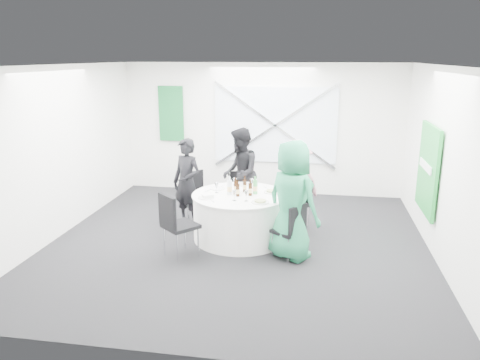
% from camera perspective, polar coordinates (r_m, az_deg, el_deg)
% --- Properties ---
extents(floor, '(6.00, 6.00, 0.00)m').
position_cam_1_polar(floor, '(7.64, -0.25, -7.65)').
color(floor, black).
rests_on(floor, ground).
extents(ceiling, '(6.00, 6.00, 0.00)m').
position_cam_1_polar(ceiling, '(7.06, -0.28, 13.84)').
color(ceiling, white).
rests_on(ceiling, wall_back).
extents(wall_back, '(6.00, 0.00, 6.00)m').
position_cam_1_polar(wall_back, '(10.14, 2.64, 6.21)').
color(wall_back, white).
rests_on(wall_back, floor).
extents(wall_front, '(6.00, 0.00, 6.00)m').
position_cam_1_polar(wall_front, '(4.41, -6.94, -5.55)').
color(wall_front, white).
rests_on(wall_front, floor).
extents(wall_left, '(0.00, 6.00, 6.00)m').
position_cam_1_polar(wall_left, '(8.27, -21.25, 3.22)').
color(wall_left, white).
rests_on(wall_left, floor).
extents(wall_right, '(0.00, 6.00, 6.00)m').
position_cam_1_polar(wall_right, '(7.35, 23.48, 1.62)').
color(wall_right, white).
rests_on(wall_right, floor).
extents(window_panel, '(2.60, 0.03, 1.60)m').
position_cam_1_polar(window_panel, '(10.06, 4.32, 6.69)').
color(window_panel, silver).
rests_on(window_panel, wall_back).
extents(window_brace_a, '(2.63, 0.05, 1.84)m').
position_cam_1_polar(window_brace_a, '(10.02, 4.30, 6.66)').
color(window_brace_a, silver).
rests_on(window_brace_a, window_panel).
extents(window_brace_b, '(2.63, 0.05, 1.84)m').
position_cam_1_polar(window_brace_b, '(10.02, 4.30, 6.66)').
color(window_brace_b, silver).
rests_on(window_brace_b, window_panel).
extents(green_banner, '(0.55, 0.04, 1.20)m').
position_cam_1_polar(green_banner, '(10.48, -8.40, 8.01)').
color(green_banner, '#13612C').
rests_on(green_banner, wall_back).
extents(green_sign, '(0.05, 1.20, 1.40)m').
position_cam_1_polar(green_sign, '(7.94, 21.93, 1.22)').
color(green_sign, green).
rests_on(green_sign, wall_right).
extents(banquet_table, '(1.56, 1.56, 0.76)m').
position_cam_1_polar(banquet_table, '(7.69, 0.00, -4.46)').
color(banquet_table, white).
rests_on(banquet_table, floor).
extents(chair_back, '(0.44, 0.44, 0.83)m').
position_cam_1_polar(chair_back, '(8.79, -0.08, -1.28)').
color(chair_back, black).
rests_on(chair_back, floor).
extents(chair_back_left, '(0.59, 0.59, 0.92)m').
position_cam_1_polar(chair_back_left, '(8.46, -5.11, -1.58)').
color(chair_back_left, black).
rests_on(chair_back_left, floor).
extents(chair_back_right, '(0.55, 0.55, 0.86)m').
position_cam_1_polar(chair_back_right, '(8.27, 7.29, -2.33)').
color(chair_back_right, black).
rests_on(chair_back_right, floor).
extents(chair_front_right, '(0.54, 0.54, 0.85)m').
position_cam_1_polar(chair_front_right, '(6.93, 6.32, -5.77)').
color(chair_front_right, black).
rests_on(chair_front_right, floor).
extents(chair_front_left, '(0.64, 0.64, 1.00)m').
position_cam_1_polar(chair_front_left, '(6.95, -7.93, -4.93)').
color(chair_front_left, black).
rests_on(chair_front_left, floor).
extents(person_man_back_left, '(0.67, 0.58, 1.56)m').
position_cam_1_polar(person_man_back_left, '(8.23, -6.49, -0.34)').
color(person_man_back_left, black).
rests_on(person_man_back_left, floor).
extents(person_man_back, '(0.58, 0.88, 1.68)m').
position_cam_1_polar(person_man_back, '(8.59, -0.00, 0.81)').
color(person_man_back, black).
rests_on(person_man_back, floor).
extents(person_woman_pink, '(1.08, 0.99, 1.56)m').
position_cam_1_polar(person_woman_pink, '(8.13, 6.66, -0.55)').
color(person_woman_pink, '#C88190').
rests_on(person_woman_pink, floor).
extents(person_woman_green, '(1.04, 0.96, 1.78)m').
position_cam_1_polar(person_woman_green, '(6.86, 6.37, -2.49)').
color(person_woman_green, '#248558').
rests_on(person_woman_green, floor).
extents(plate_back, '(0.28, 0.28, 0.01)m').
position_cam_1_polar(plate_back, '(8.12, 0.11, -0.54)').
color(plate_back, white).
rests_on(plate_back, banquet_table).
extents(plate_back_left, '(0.25, 0.25, 0.01)m').
position_cam_1_polar(plate_back_left, '(7.88, -2.80, -1.04)').
color(plate_back_left, white).
rests_on(plate_back_left, banquet_table).
extents(plate_back_right, '(0.25, 0.25, 0.04)m').
position_cam_1_polar(plate_back_right, '(7.69, 3.85, -1.41)').
color(plate_back_right, white).
rests_on(plate_back_right, banquet_table).
extents(plate_front_right, '(0.27, 0.27, 0.04)m').
position_cam_1_polar(plate_front_right, '(7.15, 2.48, -2.65)').
color(plate_front_right, white).
rests_on(plate_front_right, banquet_table).
extents(plate_front_left, '(0.25, 0.25, 0.01)m').
position_cam_1_polar(plate_front_left, '(7.39, -4.17, -2.16)').
color(plate_front_left, white).
rests_on(plate_front_left, banquet_table).
extents(napkin, '(0.20, 0.19, 0.05)m').
position_cam_1_polar(napkin, '(7.38, -3.95, -1.94)').
color(napkin, white).
rests_on(napkin, plate_front_left).
extents(beer_bottle_a, '(0.06, 0.06, 0.25)m').
position_cam_1_polar(beer_bottle_a, '(7.65, -0.54, -0.84)').
color(beer_bottle_a, '#341909').
rests_on(beer_bottle_a, banquet_table).
extents(beer_bottle_b, '(0.06, 0.06, 0.27)m').
position_cam_1_polar(beer_bottle_b, '(7.68, 0.57, -0.69)').
color(beer_bottle_b, '#341909').
rests_on(beer_bottle_b, banquet_table).
extents(beer_bottle_c, '(0.06, 0.06, 0.27)m').
position_cam_1_polar(beer_bottle_c, '(7.48, 1.26, -1.15)').
color(beer_bottle_c, '#341909').
rests_on(beer_bottle_c, banquet_table).
extents(beer_bottle_d, '(0.06, 0.06, 0.26)m').
position_cam_1_polar(beer_bottle_d, '(7.44, -0.28, -1.25)').
color(beer_bottle_d, '#341909').
rests_on(beer_bottle_d, banquet_table).
extents(green_water_bottle, '(0.08, 0.08, 0.29)m').
position_cam_1_polar(green_water_bottle, '(7.57, 1.87, -0.88)').
color(green_water_bottle, green).
rests_on(green_water_bottle, banquet_table).
extents(clear_water_bottle, '(0.08, 0.08, 0.30)m').
position_cam_1_polar(clear_water_bottle, '(7.53, -1.29, -0.94)').
color(clear_water_bottle, silver).
rests_on(clear_water_bottle, banquet_table).
extents(wine_glass_a, '(0.07, 0.07, 0.17)m').
position_cam_1_polar(wine_glass_a, '(7.91, -0.63, -0.09)').
color(wine_glass_a, white).
rests_on(wine_glass_a, banquet_table).
extents(wine_glass_b, '(0.07, 0.07, 0.17)m').
position_cam_1_polar(wine_glass_b, '(7.64, -2.88, -0.65)').
color(wine_glass_b, white).
rests_on(wine_glass_b, banquet_table).
extents(wine_glass_c, '(0.07, 0.07, 0.17)m').
position_cam_1_polar(wine_glass_c, '(7.21, -0.69, -1.58)').
color(wine_glass_c, white).
rests_on(wine_glass_c, banquet_table).
extents(wine_glass_d, '(0.07, 0.07, 0.17)m').
position_cam_1_polar(wine_glass_d, '(7.85, 1.46, -0.20)').
color(wine_glass_d, white).
rests_on(wine_glass_d, banquet_table).
extents(wine_glass_e, '(0.07, 0.07, 0.17)m').
position_cam_1_polar(wine_glass_e, '(7.19, 0.76, -1.64)').
color(wine_glass_e, white).
rests_on(wine_glass_e, banquet_table).
extents(fork_a, '(0.10, 0.13, 0.01)m').
position_cam_1_polar(fork_a, '(7.49, -4.34, -1.96)').
color(fork_a, silver).
rests_on(fork_a, banquet_table).
extents(knife_a, '(0.10, 0.13, 0.01)m').
position_cam_1_polar(knife_a, '(7.21, -3.38, -2.62)').
color(knife_a, silver).
rests_on(knife_a, banquet_table).
extents(fork_b, '(0.09, 0.14, 0.01)m').
position_cam_1_polar(fork_b, '(8.04, -2.30, -0.76)').
color(fork_b, silver).
rests_on(fork_b, banquet_table).
extents(knife_b, '(0.08, 0.14, 0.01)m').
position_cam_1_polar(knife_b, '(7.76, -4.07, -1.37)').
color(knife_b, silver).
rests_on(knife_b, banquet_table).
extents(fork_c, '(0.09, 0.13, 0.01)m').
position_cam_1_polar(fork_c, '(7.65, 4.29, -1.60)').
color(fork_c, silver).
rests_on(fork_c, banquet_table).
extents(knife_c, '(0.09, 0.14, 0.01)m').
position_cam_1_polar(knife_c, '(7.94, 3.20, -0.97)').
color(knife_c, silver).
rests_on(knife_c, banquet_table).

